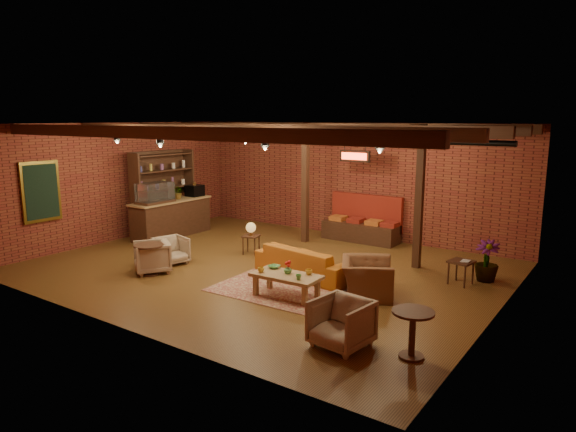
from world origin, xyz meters
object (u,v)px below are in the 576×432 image
Objects in this scene: round_table_left at (149,254)px; plant_tall at (490,220)px; round_table_right at (413,326)px; armchair_b at (152,256)px; armchair_a at (171,249)px; side_table_book at (461,263)px; armchair_right at (367,272)px; armchair_far at (341,321)px; sofa at (306,261)px; coffee_table at (286,277)px; side_table_lamp at (251,230)px.

plant_tall is at bearing 31.33° from round_table_left.
armchair_b is at bearing 174.15° from round_table_right.
side_table_book is (5.94, 2.34, 0.11)m from armchair_a.
armchair_right reaches higher than armchair_far.
armchair_b reaches higher than sofa.
coffee_table is 3.26m from side_table_lamp.
sofa is 4.00m from round_table_right.
armchair_far is (5.37, -1.58, 0.05)m from armchair_a.
round_table_right is (0.42, -3.67, 0.01)m from side_table_book.
armchair_far is at bearing -90.97° from armchair_a.
armchair_far is (5.21, -0.89, 0.02)m from armchair_b.
sofa is 3.27× the size of armchair_a.
armchair_b is 6.53m from side_table_book.
sofa is 1.70× the size of coffee_table.
round_table_right is at bearing 28.23° from armchair_b.
armchair_b is at bearing 37.20° from sofa.
sofa is at bearing 106.26° from coffee_table.
armchair_far reaches higher than sofa.
coffee_table is at bearing 99.39° from armchair_right.
coffee_table is at bearing -79.59° from armchair_a.
round_table_right is at bearing 21.79° from armchair_far.
side_table_book is at bearing 61.77° from armchair_b.
side_table_book is at bearing -146.82° from sofa.
armchair_a is 4.73m from armchair_right.
coffee_table is 0.51× the size of plant_tall.
sofa is 2.11× the size of armchair_right.
round_table_right is at bearing -4.60° from round_table_left.
armchair_a is (-3.47, 0.31, -0.05)m from coffee_table.
plant_tall is at bearing 54.00° from side_table_book.
plant_tall is (2.84, 3.16, 0.90)m from coffee_table.
armchair_b reaches higher than round_table_right.
armchair_far is (4.41, -3.34, -0.21)m from side_table_lamp.
side_table_lamp is (-2.51, 2.06, 0.21)m from coffee_table.
side_table_lamp reaches higher than round_table_right.
side_table_book is at bearing 46.99° from coffee_table.
armchair_a is at bearing -158.48° from side_table_book.
coffee_table is at bearing 153.42° from armchair_far.
armchair_far is at bearing -33.94° from coffee_table.
plant_tall is (5.35, 1.10, 0.69)m from side_table_lamp.
round_table_left is at bearing -148.67° from plant_tall.
coffee_table is 3.26m from round_table_left.
side_table_lamp is 3.90m from armchair_right.
armchair_far reaches higher than armchair_a.
armchair_right is at bearing 175.03° from sofa.
plant_tall reaches higher than coffee_table.
side_table_lamp is 2.01m from armchair_a.
armchair_far reaches higher than side_table_book.
coffee_table is at bearing 9.35° from round_table_left.
side_table_lamp is 1.06× the size of armchair_b.
armchair_b is (-0.80, -2.45, -0.23)m from side_table_lamp.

